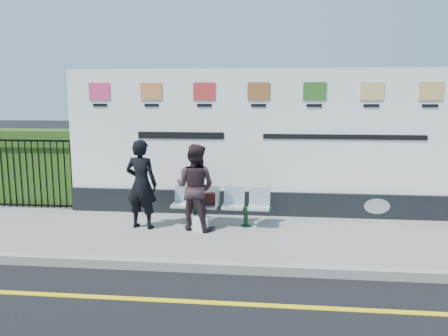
{
  "coord_description": "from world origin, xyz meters",
  "views": [
    {
      "loc": [
        0.75,
        -5.09,
        2.57
      ],
      "look_at": [
        -0.1,
        2.87,
        1.25
      ],
      "focal_mm": 35.0,
      "sensor_mm": 36.0,
      "label": 1
    }
  ],
  "objects_px": {
    "billboard": "(258,153)",
    "bench": "(220,215)",
    "woman_right": "(195,187)",
    "woman_left": "(141,184)"
  },
  "relations": [
    {
      "from": "billboard",
      "to": "bench",
      "type": "relative_size",
      "value": 4.28
    },
    {
      "from": "billboard",
      "to": "woman_right",
      "type": "distance_m",
      "value": 1.69
    },
    {
      "from": "billboard",
      "to": "bench",
      "type": "height_order",
      "value": "billboard"
    },
    {
      "from": "billboard",
      "to": "woman_left",
      "type": "bearing_deg",
      "value": -150.38
    },
    {
      "from": "woman_right",
      "to": "billboard",
      "type": "bearing_deg",
      "value": -115.87
    },
    {
      "from": "billboard",
      "to": "woman_left",
      "type": "distance_m",
      "value": 2.48
    },
    {
      "from": "woman_left",
      "to": "billboard",
      "type": "bearing_deg",
      "value": -140.12
    },
    {
      "from": "billboard",
      "to": "woman_right",
      "type": "height_order",
      "value": "billboard"
    },
    {
      "from": "woman_right",
      "to": "bench",
      "type": "bearing_deg",
      "value": -130.85
    },
    {
      "from": "bench",
      "to": "woman_right",
      "type": "distance_m",
      "value": 0.79
    }
  ]
}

